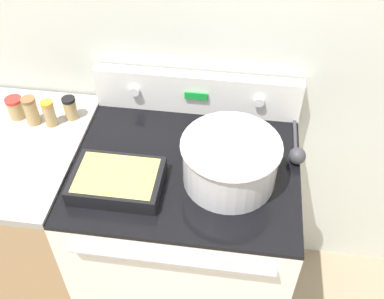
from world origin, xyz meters
TOP-DOWN VIEW (x-y plane):
  - kitchen_wall at (0.00, 0.70)m, footprint 8.00×0.05m
  - stove_range at (0.00, 0.33)m, footprint 0.82×0.70m
  - control_panel at (0.00, 0.64)m, footprint 0.82×0.07m
  - side_counter at (-0.66, 0.33)m, footprint 0.51×0.67m
  - mixing_bowl at (0.16, 0.28)m, footprint 0.34×0.34m
  - casserole_dish at (-0.21, 0.20)m, footprint 0.30×0.22m
  - ladle at (0.39, 0.43)m, footprint 0.06×0.32m
  - spice_jar_black_cap at (-0.48, 0.52)m, footprint 0.05×0.05m
  - spice_jar_orange_cap at (-0.55, 0.47)m, footprint 0.05×0.05m
  - spice_jar_brown_cap at (-0.62, 0.47)m, footprint 0.05×0.05m
  - spice_jar_red_cap at (-0.70, 0.49)m, footprint 0.06×0.06m

SIDE VIEW (x-z plane):
  - stove_range at x=0.00m, z-range 0.00..0.94m
  - side_counter at x=-0.66m, z-range 0.00..0.95m
  - ladle at x=0.39m, z-range 0.94..1.00m
  - casserole_dish at x=-0.21m, z-range 0.94..1.00m
  - spice_jar_red_cap at x=-0.70m, z-range 0.95..1.04m
  - spice_jar_black_cap at x=-0.48m, z-range 0.95..1.05m
  - spice_jar_orange_cap at x=-0.55m, z-range 0.95..1.06m
  - spice_jar_brown_cap at x=-0.62m, z-range 0.95..1.07m
  - control_panel at x=0.00m, z-range 0.94..1.12m
  - mixing_bowl at x=0.16m, z-range 0.95..1.12m
  - kitchen_wall at x=0.00m, z-range 0.00..2.50m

